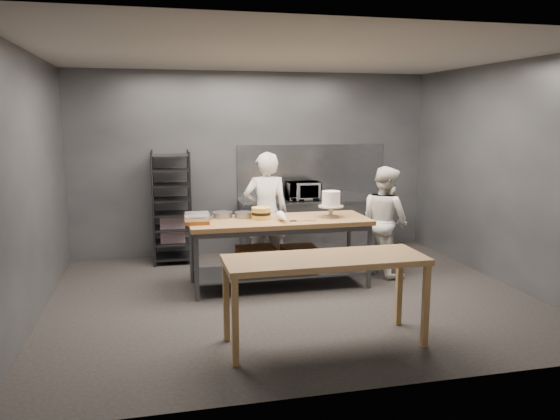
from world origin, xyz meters
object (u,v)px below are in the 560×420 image
(chef_behind, at_px, (266,213))
(frosted_cake_stand, at_px, (331,201))
(speed_rack, at_px, (172,208))
(chef_right, at_px, (385,221))
(work_table, at_px, (277,244))
(near_counter, at_px, (325,265))
(microwave, at_px, (303,191))
(layer_cake, at_px, (261,213))

(chef_behind, height_order, frosted_cake_stand, chef_behind)
(speed_rack, xyz_separation_m, chef_right, (2.96, -1.43, -0.07))
(chef_behind, xyz_separation_m, chef_right, (1.64, -0.49, -0.10))
(chef_behind, bearing_deg, work_table, 95.88)
(work_table, xyz_separation_m, chef_behind, (-0.01, 0.68, 0.31))
(speed_rack, height_order, frosted_cake_stand, speed_rack)
(near_counter, distance_m, microwave, 3.78)
(chef_behind, bearing_deg, near_counter, 95.75)
(speed_rack, xyz_separation_m, layer_cake, (1.11, -1.58, 0.14))
(work_table, distance_m, chef_right, 1.66)
(speed_rack, height_order, chef_behind, chef_behind)
(speed_rack, bearing_deg, work_table, -50.69)
(chef_behind, bearing_deg, chef_right, 168.28)
(microwave, distance_m, frosted_cake_stand, 1.74)
(work_table, xyz_separation_m, chef_right, (1.63, 0.18, 0.22))
(work_table, distance_m, layer_cake, 0.48)
(near_counter, bearing_deg, chef_behind, 90.82)
(work_table, distance_m, chef_behind, 0.75)
(near_counter, relative_size, layer_cake, 7.86)
(chef_right, xyz_separation_m, frosted_cake_stand, (-0.90, -0.22, 0.36))
(speed_rack, bearing_deg, layer_cake, -54.91)
(chef_behind, relative_size, layer_cake, 6.98)
(speed_rack, bearing_deg, frosted_cake_stand, -38.69)
(chef_behind, bearing_deg, microwave, -124.68)
(work_table, xyz_separation_m, speed_rack, (-1.32, 1.62, 0.28))
(chef_behind, bearing_deg, layer_cake, 77.58)
(chef_right, bearing_deg, microwave, 9.50)
(frosted_cake_stand, bearing_deg, microwave, 86.84)
(work_table, height_order, chef_behind, chef_behind)
(work_table, relative_size, chef_right, 1.52)
(frosted_cake_stand, bearing_deg, near_counter, -110.00)
(work_table, xyz_separation_m, near_counter, (0.03, -1.99, 0.24))
(speed_rack, distance_m, chef_right, 3.29)
(microwave, bearing_deg, chef_behind, -129.62)
(frosted_cake_stand, bearing_deg, chef_behind, 136.46)
(near_counter, distance_m, layer_cake, 2.04)
(chef_behind, xyz_separation_m, microwave, (0.84, 1.02, 0.16))
(chef_right, bearing_deg, work_table, 78.05)
(work_table, height_order, frosted_cake_stand, frosted_cake_stand)
(near_counter, height_order, speed_rack, speed_rack)
(chef_behind, bearing_deg, speed_rack, -30.66)
(near_counter, relative_size, microwave, 3.69)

